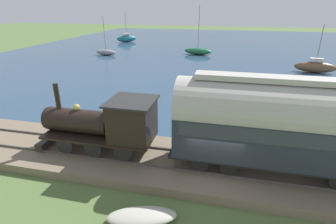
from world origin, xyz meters
TOP-DOWN VIEW (x-y plane):
  - ground_plane at (0.00, 0.00)m, footprint 200.00×200.00m
  - harbor_water at (43.28, 0.00)m, footprint 80.00×80.00m
  - rail_embankment at (0.57, 0.00)m, footprint 4.82×56.00m
  - steam_locomotive at (0.57, 5.70)m, footprint 2.36×6.58m
  - passenger_coach at (0.57, -3.00)m, footprint 2.59×10.34m
  - sailboat_teal at (47.37, 23.15)m, footprint 3.84×4.56m
  - sailboat_brown at (25.21, -11.00)m, footprint 1.87×5.04m
  - sailboat_green at (34.62, 5.08)m, footprint 2.27×4.92m
  - sailboat_gray at (30.55, 20.28)m, footprint 1.41×3.80m
  - rowboat_off_pier at (12.27, -9.27)m, footprint 1.48×2.61m
  - rowboat_near_shore at (5.27, -5.80)m, footprint 1.46×2.13m
  - beached_dinghy at (-3.38, 2.57)m, footprint 1.88×3.00m

SIDE VIEW (x-z plane):
  - ground_plane at x=0.00m, z-range 0.00..0.00m
  - harbor_water at x=43.28m, z-range 0.00..0.01m
  - rowboat_near_shore at x=5.27m, z-range 0.01..0.34m
  - rowboat_off_pier at x=12.27m, z-range 0.01..0.36m
  - beached_dinghy at x=-3.38m, z-range 0.00..0.44m
  - rail_embankment at x=0.57m, z-range -0.06..0.54m
  - sailboat_gray at x=30.55m, z-range -2.65..3.70m
  - sailboat_green at x=34.62m, z-range -3.38..4.63m
  - sailboat_brown at x=25.21m, z-range -2.16..3.66m
  - sailboat_teal at x=47.37m, z-range -2.35..3.98m
  - steam_locomotive at x=0.57m, z-range 0.46..4.07m
  - passenger_coach at x=0.57m, z-range 0.78..5.42m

